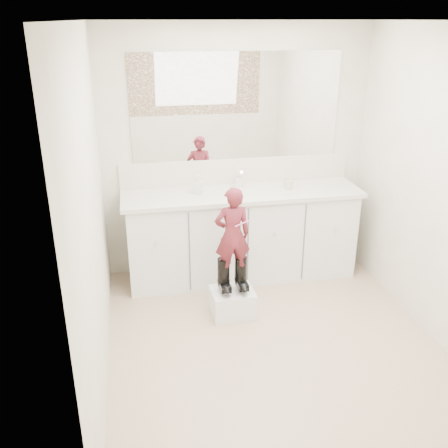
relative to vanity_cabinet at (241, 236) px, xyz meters
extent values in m
plane|color=#987E63|center=(0.00, -1.23, -0.42)|extent=(3.00, 3.00, 0.00)
plane|color=white|center=(0.00, -1.23, 1.97)|extent=(3.00, 3.00, 0.00)
plane|color=beige|center=(0.00, 0.27, 0.77)|extent=(2.60, 0.00, 2.60)
plane|color=beige|center=(0.00, -2.73, 0.77)|extent=(2.60, 0.00, 2.60)
plane|color=beige|center=(-1.30, -1.23, 0.78)|extent=(0.00, 3.00, 3.00)
plane|color=beige|center=(1.30, -1.23, 0.78)|extent=(0.00, 3.00, 3.00)
cube|color=silver|center=(0.00, 0.00, 0.00)|extent=(2.20, 0.55, 0.85)
cube|color=beige|center=(0.00, -0.01, 0.45)|extent=(2.28, 0.58, 0.04)
cube|color=beige|center=(0.00, 0.26, 0.59)|extent=(2.28, 0.03, 0.25)
cube|color=white|center=(0.00, 0.26, 1.22)|extent=(2.00, 0.02, 1.00)
cube|color=#472819|center=(0.00, -2.71, 1.22)|extent=(2.00, 0.01, 1.20)
cylinder|color=silver|center=(0.00, 0.15, 0.52)|extent=(0.08, 0.08, 0.10)
imported|color=beige|center=(0.46, -0.01, 0.51)|extent=(0.14, 0.14, 0.10)
imported|color=beige|center=(-0.42, 0.03, 0.55)|extent=(0.10, 0.10, 0.18)
cube|color=silver|center=(-0.24, -0.70, -0.31)|extent=(0.38, 0.32, 0.23)
imported|color=#962E3B|center=(-0.24, -0.68, 0.32)|extent=(0.31, 0.21, 0.83)
cylinder|color=#ED5C97|center=(-0.17, -0.76, 0.46)|extent=(0.14, 0.02, 0.06)
camera|label=1|loc=(-1.02, -4.39, 1.99)|focal=40.00mm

